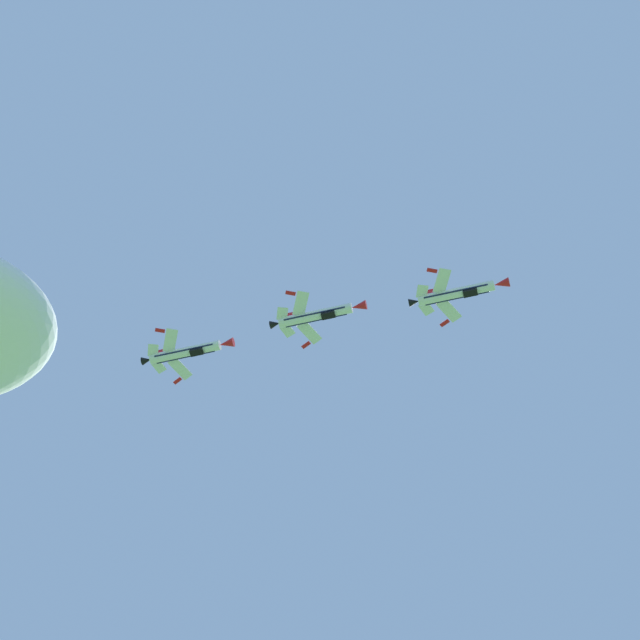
# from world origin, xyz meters

# --- Properties ---
(fighter_jet_lead) EXTENTS (15.60, 10.12, 4.37)m
(fighter_jet_lead) POSITION_xyz_m (30.02, 102.79, 134.49)
(fighter_jet_lead) COLOR white
(fighter_jet_left_wing) EXTENTS (15.60, 10.05, 4.51)m
(fighter_jet_left_wing) POSITION_xyz_m (8.22, 108.73, 135.15)
(fighter_jet_left_wing) COLOR white
(fighter_jet_right_wing) EXTENTS (15.60, 10.00, 4.61)m
(fighter_jet_right_wing) POSITION_xyz_m (-12.87, 117.20, 134.92)
(fighter_jet_right_wing) COLOR white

